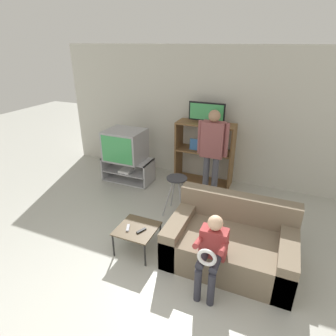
{
  "coord_description": "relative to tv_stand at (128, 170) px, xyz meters",
  "views": [
    {
      "loc": [
        1.37,
        -1.43,
        2.64
      ],
      "look_at": [
        -0.14,
        2.11,
        0.9
      ],
      "focal_mm": 30.0,
      "sensor_mm": 36.0,
      "label": 1
    }
  ],
  "objects": [
    {
      "name": "ground_plane",
      "position": [
        1.43,
        -3.06,
        -0.23
      ],
      "size": [
        18.0,
        18.0,
        0.0
      ],
      "primitive_type": "plane",
      "color": "#ADADA3"
    },
    {
      "name": "wall_back",
      "position": [
        1.43,
        0.81,
        1.07
      ],
      "size": [
        6.4,
        0.06,
        2.6
      ],
      "color": "beige",
      "rests_on": "ground_plane"
    },
    {
      "name": "tv_stand",
      "position": [
        0.0,
        0.0,
        0.0
      ],
      "size": [
        1.01,
        0.48,
        0.48
      ],
      "color": "#A8A8AD",
      "rests_on": "ground_plane"
    },
    {
      "name": "television_main",
      "position": [
        -0.02,
        -0.01,
        0.54
      ],
      "size": [
        0.73,
        0.64,
        0.6
      ],
      "color": "#9E9EA3",
      "rests_on": "tv_stand"
    },
    {
      "name": "media_shelf",
      "position": [
        1.44,
        0.53,
        0.4
      ],
      "size": [
        1.12,
        0.41,
        1.24
      ],
      "color": "brown",
      "rests_on": "ground_plane"
    },
    {
      "name": "television_flat",
      "position": [
        1.44,
        0.55,
        1.18
      ],
      "size": [
        0.69,
        0.2,
        0.38
      ],
      "color": "black",
      "rests_on": "media_shelf"
    },
    {
      "name": "folding_stool",
      "position": [
        1.36,
        -0.75,
        0.29
      ],
      "size": [
        0.38,
        0.37,
        0.66
      ],
      "color": "#99999E",
      "rests_on": "ground_plane"
    },
    {
      "name": "snack_table",
      "position": [
        1.21,
        -1.81,
        0.09
      ],
      "size": [
        0.52,
        0.52,
        0.36
      ],
      "color": "brown",
      "rests_on": "ground_plane"
    },
    {
      "name": "remote_control_black",
      "position": [
        1.3,
        -1.85,
        0.14
      ],
      "size": [
        0.09,
        0.15,
        0.02
      ],
      "primitive_type": "cube",
      "rotation": [
        0.0,
        0.0,
        -0.41
      ],
      "color": "black",
      "rests_on": "snack_table"
    },
    {
      "name": "remote_control_white",
      "position": [
        1.1,
        -1.86,
        0.14
      ],
      "size": [
        0.09,
        0.15,
        0.02
      ],
      "primitive_type": "cube",
      "rotation": [
        0.0,
        0.0,
        0.4
      ],
      "color": "gray",
      "rests_on": "snack_table"
    },
    {
      "name": "couch",
      "position": [
        2.41,
        -1.5,
        0.04
      ],
      "size": [
        1.57,
        0.99,
        0.79
      ],
      "color": "#756651",
      "rests_on": "ground_plane"
    },
    {
      "name": "person_standing_adult",
      "position": [
        1.73,
        -0.03,
        0.75
      ],
      "size": [
        0.53,
        0.2,
        1.63
      ],
      "color": "#4C4C56",
      "rests_on": "ground_plane"
    },
    {
      "name": "person_seated_child",
      "position": [
        2.29,
        -2.06,
        0.33
      ],
      "size": [
        0.33,
        0.43,
        0.94
      ],
      "color": "#2D2D38",
      "rests_on": "ground_plane"
    }
  ]
}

